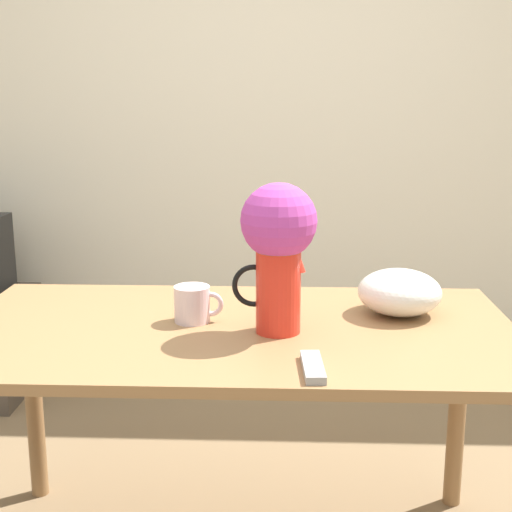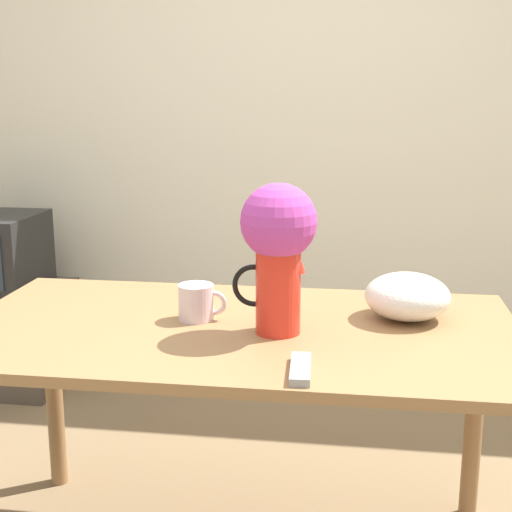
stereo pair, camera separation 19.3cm
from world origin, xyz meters
TOP-DOWN VIEW (x-y plane):
  - wall_back at (0.00, 1.96)m, footprint 8.00×0.05m
  - table at (-0.05, 0.22)m, footprint 1.60×0.86m
  - flower_vase at (0.07, 0.18)m, footprint 0.23×0.21m
  - coffee_mug at (-0.18, 0.26)m, footprint 0.14×0.10m
  - white_bowl at (0.43, 0.35)m, footprint 0.25×0.25m
  - remote_control at (0.15, -0.11)m, footprint 0.06×0.18m

SIDE VIEW (x-z plane):
  - table at x=-0.05m, z-range 0.29..1.06m
  - remote_control at x=0.15m, z-range 0.77..0.79m
  - coffee_mug at x=-0.18m, z-range 0.77..0.87m
  - white_bowl at x=0.43m, z-range 0.77..0.91m
  - flower_vase at x=0.07m, z-range 0.82..1.24m
  - wall_back at x=0.00m, z-range 0.00..2.60m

